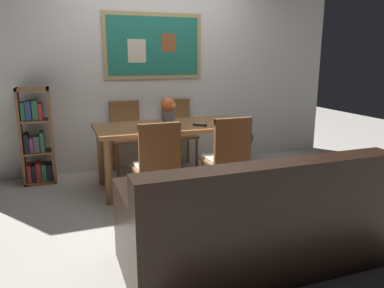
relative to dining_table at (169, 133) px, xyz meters
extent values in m
plane|color=#B7B2A8|center=(0.12, -0.55, -0.63)|extent=(12.00, 12.00, 0.00)
cube|color=silver|center=(0.12, 0.95, 0.67)|extent=(5.20, 0.10, 2.60)
cube|color=tan|center=(0.07, 0.88, 0.97)|extent=(1.30, 0.02, 0.83)
cube|color=#1E7260|center=(0.07, 0.87, 0.97)|extent=(1.20, 0.01, 0.73)
cube|color=beige|center=(-0.16, 0.86, 0.91)|extent=(0.23, 0.00, 0.29)
cube|color=brown|center=(0.26, 0.86, 1.01)|extent=(0.19, 0.00, 0.23)
cube|color=brown|center=(0.00, 0.00, 0.07)|extent=(1.64, 0.81, 0.04)
cylinder|color=brown|center=(-0.74, -0.32, -0.29)|extent=(0.07, 0.07, 0.68)
cylinder|color=brown|center=(0.74, -0.32, -0.29)|extent=(0.07, 0.07, 0.68)
cylinder|color=brown|center=(-0.74, 0.32, -0.29)|extent=(0.07, 0.07, 0.68)
cylinder|color=brown|center=(0.74, 0.32, -0.29)|extent=(0.07, 0.07, 0.68)
cube|color=brown|center=(0.38, -0.66, -0.19)|extent=(0.40, 0.40, 0.03)
cube|color=beige|center=(0.38, -0.66, -0.17)|extent=(0.36, 0.36, 0.03)
cylinder|color=brown|center=(0.21, -0.83, -0.42)|extent=(0.04, 0.04, 0.42)
cylinder|color=brown|center=(0.55, -0.83, -0.42)|extent=(0.04, 0.04, 0.42)
cylinder|color=brown|center=(0.21, -0.49, -0.42)|extent=(0.04, 0.04, 0.42)
cylinder|color=brown|center=(0.55, -0.49, -0.42)|extent=(0.04, 0.04, 0.42)
cube|color=brown|center=(0.38, -0.84, 0.05)|extent=(0.38, 0.04, 0.46)
cube|color=brown|center=(0.38, -0.84, 0.25)|extent=(0.38, 0.05, 0.06)
cube|color=brown|center=(0.35, 0.66, -0.19)|extent=(0.40, 0.40, 0.03)
cube|color=beige|center=(0.35, 0.66, -0.17)|extent=(0.36, 0.36, 0.03)
cylinder|color=brown|center=(0.52, 0.83, -0.42)|extent=(0.04, 0.04, 0.42)
cylinder|color=brown|center=(0.18, 0.83, -0.42)|extent=(0.04, 0.04, 0.42)
cylinder|color=brown|center=(0.52, 0.49, -0.42)|extent=(0.04, 0.04, 0.42)
cylinder|color=brown|center=(0.18, 0.49, -0.42)|extent=(0.04, 0.04, 0.42)
cube|color=brown|center=(0.35, 0.84, 0.05)|extent=(0.38, 0.04, 0.46)
cube|color=brown|center=(0.35, 0.84, 0.25)|extent=(0.38, 0.05, 0.06)
cube|color=brown|center=(-0.35, -0.68, -0.19)|extent=(0.40, 0.40, 0.03)
cube|color=beige|center=(-0.35, -0.68, -0.17)|extent=(0.36, 0.36, 0.03)
cylinder|color=brown|center=(-0.52, -0.85, -0.42)|extent=(0.04, 0.04, 0.42)
cylinder|color=brown|center=(-0.18, -0.85, -0.42)|extent=(0.04, 0.04, 0.42)
cylinder|color=brown|center=(-0.52, -0.51, -0.42)|extent=(0.04, 0.04, 0.42)
cylinder|color=brown|center=(-0.18, -0.51, -0.42)|extent=(0.04, 0.04, 0.42)
cube|color=brown|center=(-0.35, -0.86, 0.05)|extent=(0.38, 0.04, 0.46)
cube|color=brown|center=(-0.35, -0.86, 0.25)|extent=(0.38, 0.05, 0.06)
cube|color=brown|center=(-0.35, 0.68, -0.19)|extent=(0.40, 0.40, 0.03)
cube|color=beige|center=(-0.35, 0.68, -0.17)|extent=(0.36, 0.36, 0.03)
cylinder|color=brown|center=(-0.18, 0.85, -0.42)|extent=(0.04, 0.04, 0.42)
cylinder|color=brown|center=(-0.52, 0.85, -0.42)|extent=(0.04, 0.04, 0.42)
cylinder|color=brown|center=(-0.18, 0.51, -0.42)|extent=(0.04, 0.04, 0.42)
cylinder|color=brown|center=(-0.52, 0.51, -0.42)|extent=(0.04, 0.04, 0.42)
cube|color=brown|center=(-0.35, 0.86, 0.05)|extent=(0.38, 0.04, 0.46)
cube|color=brown|center=(-0.35, 0.86, 0.25)|extent=(0.38, 0.05, 0.06)
cube|color=black|center=(0.06, -1.75, -0.43)|extent=(1.80, 0.84, 0.40)
cube|color=black|center=(0.06, -2.07, -0.01)|extent=(1.80, 0.20, 0.44)
cube|color=black|center=(-0.75, -1.75, -0.12)|extent=(0.18, 0.80, 0.22)
cube|color=black|center=(0.87, -1.75, -0.12)|extent=(0.18, 0.80, 0.22)
cube|color=#B78C33|center=(-0.39, -1.93, -0.07)|extent=(0.32, 0.16, 0.33)
cube|color=maroon|center=(0.06, -1.93, -0.07)|extent=(0.32, 0.16, 0.33)
cube|color=brown|center=(-1.59, 0.67, -0.07)|extent=(0.03, 0.28, 1.13)
cube|color=brown|center=(-1.26, 0.67, -0.07)|extent=(0.03, 0.28, 1.13)
cube|color=brown|center=(-1.42, 0.67, -0.62)|extent=(0.36, 0.28, 0.03)
cube|color=brown|center=(-1.42, 0.67, 0.48)|extent=(0.36, 0.28, 0.03)
cube|color=brown|center=(-1.42, 0.67, -0.25)|extent=(0.30, 0.28, 0.02)
cube|color=brown|center=(-1.42, 0.67, 0.12)|extent=(0.30, 0.28, 0.02)
cube|color=#B2332D|center=(-1.54, 0.67, -0.50)|extent=(0.05, 0.22, 0.21)
cube|color=black|center=(-1.49, 0.67, -0.50)|extent=(0.04, 0.22, 0.20)
cube|color=#B2332D|center=(-1.43, 0.67, -0.49)|extent=(0.05, 0.22, 0.22)
cube|color=#337247|center=(-1.38, 0.67, -0.50)|extent=(0.05, 0.22, 0.20)
cube|color=black|center=(-1.31, 0.67, -0.50)|extent=(0.06, 0.22, 0.19)
cube|color=black|center=(-1.53, 0.67, -0.13)|extent=(0.05, 0.22, 0.22)
cube|color=#7F3F72|center=(-1.48, 0.67, -0.16)|extent=(0.04, 0.22, 0.18)
cube|color=#595960|center=(-1.43, 0.67, -0.15)|extent=(0.06, 0.22, 0.19)
cube|color=#337247|center=(-1.36, 0.67, -0.13)|extent=(0.04, 0.22, 0.23)
cube|color=#337247|center=(-1.54, 0.67, 0.23)|extent=(0.04, 0.22, 0.21)
cube|color=#2D4C8C|center=(-1.48, 0.67, 0.24)|extent=(0.06, 0.22, 0.22)
cube|color=#337247|center=(-1.41, 0.67, 0.24)|extent=(0.06, 0.22, 0.22)
cube|color=#B2332D|center=(-1.35, 0.67, 0.23)|extent=(0.04, 0.22, 0.19)
cylinder|color=#4C4742|center=(1.22, 0.56, -0.51)|extent=(0.25, 0.25, 0.24)
cylinder|color=#332319|center=(1.22, 0.56, -0.40)|extent=(0.23, 0.23, 0.02)
sphere|color=#235B2D|center=(1.22, 0.56, -0.26)|extent=(0.32, 0.32, 0.32)
cylinder|color=#235B2D|center=(1.27, 0.43, -0.50)|extent=(0.03, 0.03, 0.29)
cylinder|color=#235B2D|center=(1.34, 0.64, -0.46)|extent=(0.03, 0.03, 0.22)
cylinder|color=slate|center=(0.01, 0.06, 0.17)|extent=(0.15, 0.15, 0.16)
sphere|color=#D86633|center=(0.01, 0.06, 0.31)|extent=(0.17, 0.17, 0.17)
sphere|color=#EACC4C|center=(-0.03, 0.12, 0.30)|extent=(0.06, 0.06, 0.06)
sphere|color=#EACC4C|center=(0.04, 0.00, 0.31)|extent=(0.05, 0.05, 0.05)
sphere|color=silver|center=(0.07, 0.08, 0.30)|extent=(0.07, 0.07, 0.07)
cube|color=black|center=(0.30, -0.17, 0.10)|extent=(0.14, 0.14, 0.02)
cube|color=gray|center=(0.30, -0.17, 0.11)|extent=(0.09, 0.09, 0.00)
camera|label=1|loc=(-1.18, -3.94, 0.85)|focal=34.71mm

